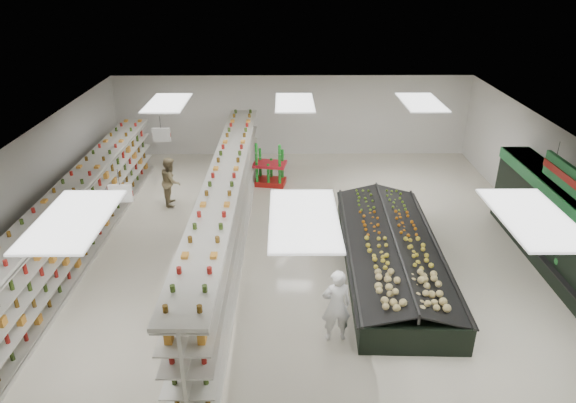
{
  "coord_description": "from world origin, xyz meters",
  "views": [
    {
      "loc": [
        -0.34,
        -11.91,
        7.22
      ],
      "look_at": [
        -0.24,
        0.73,
        1.26
      ],
      "focal_mm": 32.0,
      "sensor_mm": 36.0,
      "label": 1
    }
  ],
  "objects_px": {
    "gondola_left": "(84,216)",
    "produce_island": "(391,252)",
    "soda_endcap": "(270,166)",
    "gondola_center": "(227,213)",
    "shopper_main": "(336,306)",
    "shopper_background": "(171,181)"
  },
  "relations": [
    {
      "from": "shopper_main",
      "to": "soda_endcap",
      "type": "bearing_deg",
      "value": -86.28
    },
    {
      "from": "gondola_left",
      "to": "gondola_center",
      "type": "height_order",
      "value": "gondola_center"
    },
    {
      "from": "gondola_center",
      "to": "gondola_left",
      "type": "bearing_deg",
      "value": 179.57
    },
    {
      "from": "soda_endcap",
      "to": "shopper_background",
      "type": "bearing_deg",
      "value": -153.4
    },
    {
      "from": "gondola_left",
      "to": "soda_endcap",
      "type": "xyz_separation_m",
      "value": [
        4.97,
        4.24,
        -0.21
      ]
    },
    {
      "from": "soda_endcap",
      "to": "shopper_background",
      "type": "distance_m",
      "value": 3.51
    },
    {
      "from": "produce_island",
      "to": "shopper_background",
      "type": "xyz_separation_m",
      "value": [
        -6.38,
        3.9,
        0.34
      ]
    },
    {
      "from": "gondola_left",
      "to": "shopper_main",
      "type": "xyz_separation_m",
      "value": [
        6.53,
        -3.98,
        -0.07
      ]
    },
    {
      "from": "gondola_left",
      "to": "produce_island",
      "type": "relative_size",
      "value": 1.71
    },
    {
      "from": "gondola_center",
      "to": "soda_endcap",
      "type": "relative_size",
      "value": 8.7
    },
    {
      "from": "gondola_center",
      "to": "soda_endcap",
      "type": "bearing_deg",
      "value": 76.94
    },
    {
      "from": "produce_island",
      "to": "soda_endcap",
      "type": "bearing_deg",
      "value": 120.64
    },
    {
      "from": "gondola_left",
      "to": "shopper_main",
      "type": "distance_m",
      "value": 7.64
    },
    {
      "from": "soda_endcap",
      "to": "shopper_main",
      "type": "distance_m",
      "value": 8.37
    },
    {
      "from": "produce_island",
      "to": "shopper_main",
      "type": "bearing_deg",
      "value": -121.47
    },
    {
      "from": "produce_island",
      "to": "soda_endcap",
      "type": "distance_m",
      "value": 6.36
    },
    {
      "from": "gondola_center",
      "to": "soda_endcap",
      "type": "height_order",
      "value": "gondola_center"
    },
    {
      "from": "gondola_left",
      "to": "produce_island",
      "type": "bearing_deg",
      "value": -7.81
    },
    {
      "from": "shopper_main",
      "to": "shopper_background",
      "type": "distance_m",
      "value": 8.14
    },
    {
      "from": "produce_island",
      "to": "shopper_background",
      "type": "relative_size",
      "value": 4.23
    },
    {
      "from": "gondola_center",
      "to": "shopper_background",
      "type": "bearing_deg",
      "value": 127.89
    },
    {
      "from": "gondola_left",
      "to": "gondola_center",
      "type": "bearing_deg",
      "value": -0.36
    }
  ]
}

